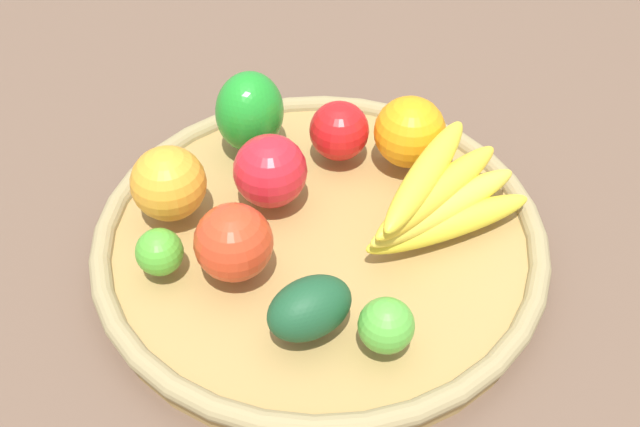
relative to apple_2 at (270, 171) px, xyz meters
The scene contains 12 objects.
ground_plane 0.10m from the apple_2, 140.53° to the right, with size 2.40×2.40×0.00m, color brown.
basket 0.09m from the apple_2, 140.53° to the right, with size 0.46×0.46×0.04m.
apple_2 is the anchor object (origin of this frame).
avocado 0.17m from the apple_2, behind, with size 0.08×0.05×0.05m, color #1A4A29.
apple_1 0.10m from the apple_2, 153.49° to the left, with size 0.07×0.07×0.07m, color red.
banana_bunch 0.17m from the apple_2, 113.06° to the right, with size 0.16×0.18×0.07m.
apple_0 0.10m from the apple_2, 54.73° to the right, with size 0.06×0.06×0.06m, color red.
bell_pepper 0.09m from the apple_2, ahead, with size 0.08×0.07×0.09m, color #1E8E25.
orange_1 0.10m from the apple_2, 90.68° to the left, with size 0.08×0.08×0.08m, color orange.
orange_0 0.16m from the apple_2, 76.91° to the right, with size 0.08×0.08×0.08m, color orange.
lime_0 0.21m from the apple_2, 159.80° to the right, with size 0.05×0.05×0.05m, color #52AB37.
lime_1 0.14m from the apple_2, 124.34° to the left, with size 0.05×0.05×0.05m, color green.
Camera 1 is at (-0.55, 0.10, 0.61)m, focal length 44.88 mm.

